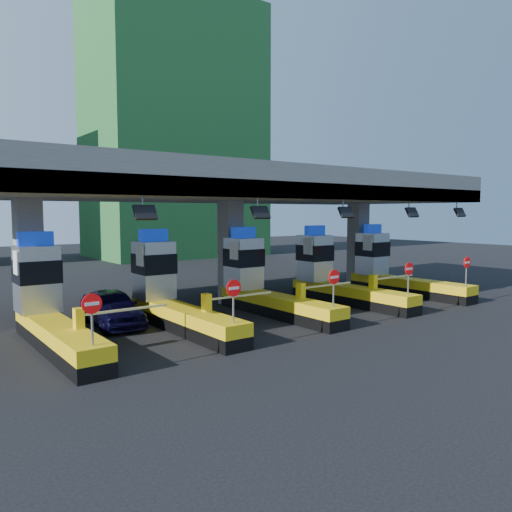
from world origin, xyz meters
TOP-DOWN VIEW (x-y plane):
  - ground at (0.00, 0.00)m, footprint 120.00×120.00m
  - toll_canopy at (0.00, 2.87)m, footprint 28.00×12.09m
  - toll_lane_far_left at (-10.00, 0.28)m, footprint 4.43×8.00m
  - toll_lane_left at (-5.00, 0.28)m, footprint 4.43×8.00m
  - toll_lane_center at (0.00, 0.28)m, footprint 4.43×8.00m
  - toll_lane_right at (5.00, 0.28)m, footprint 4.43×8.00m
  - toll_lane_far_right at (10.00, 0.28)m, footprint 4.43×8.00m
  - bg_building_scaffold at (12.00, 32.00)m, footprint 18.00×12.00m
  - van at (-7.00, 1.79)m, footprint 2.15×4.75m

SIDE VIEW (x-z plane):
  - ground at x=0.00m, z-range 0.00..0.00m
  - van at x=-7.00m, z-range 0.00..1.58m
  - toll_lane_far_left at x=-10.00m, z-range -0.68..3.47m
  - toll_lane_left at x=-5.00m, z-range -0.68..3.47m
  - toll_lane_center at x=0.00m, z-range -0.68..3.47m
  - toll_lane_right at x=5.00m, z-range -0.68..3.47m
  - toll_lane_far_right at x=10.00m, z-range -0.68..3.47m
  - toll_canopy at x=0.00m, z-range 2.63..9.63m
  - bg_building_scaffold at x=12.00m, z-range 0.00..28.00m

